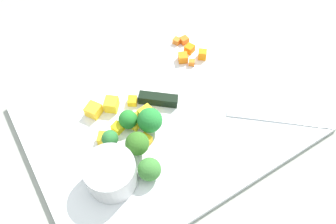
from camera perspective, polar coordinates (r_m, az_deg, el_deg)
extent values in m
plane|color=gray|center=(0.58, 0.00, -1.21)|extent=(4.00, 4.00, 0.00)
cube|color=white|center=(0.58, 0.00, -0.89)|extent=(0.46, 0.34, 0.01)
cylinder|color=#B8B8B9|center=(0.50, -9.64, -10.25)|extent=(0.08, 0.08, 0.05)
cube|color=silver|center=(0.60, 18.30, -0.76)|extent=(0.15, 0.13, 0.00)
cube|color=black|center=(0.58, -1.86, 2.08)|extent=(0.06, 0.06, 0.02)
cube|color=orange|center=(0.68, 1.49, 11.95)|extent=(0.02, 0.02, 0.01)
cube|color=orange|center=(0.64, 4.04, 8.34)|extent=(0.01, 0.01, 0.01)
cube|color=orange|center=(0.65, 2.55, 9.18)|extent=(0.02, 0.02, 0.02)
cube|color=orange|center=(0.67, 3.66, 10.63)|extent=(0.02, 0.02, 0.01)
cube|color=orange|center=(0.66, 5.84, 9.66)|extent=(0.02, 0.02, 0.02)
cube|color=orange|center=(0.69, 2.75, 12.07)|extent=(0.02, 0.01, 0.01)
cube|color=yellow|center=(0.55, -10.79, -4.44)|extent=(0.03, 0.03, 0.02)
cube|color=yellow|center=(0.59, -6.04, 1.89)|extent=(0.02, 0.02, 0.01)
cube|color=yellow|center=(0.57, -5.00, -0.57)|extent=(0.02, 0.02, 0.01)
cube|color=yellow|center=(0.56, -8.53, -2.66)|extent=(0.02, 0.02, 0.01)
cube|color=yellow|center=(0.58, -9.56, 1.30)|extent=(0.03, 0.03, 0.02)
cube|color=yellow|center=(0.54, -3.84, -4.72)|extent=(0.02, 0.02, 0.01)
cube|color=yellow|center=(0.56, -5.68, -2.22)|extent=(0.02, 0.02, 0.01)
cube|color=yellow|center=(0.57, -3.69, -0.28)|extent=(0.03, 0.02, 0.02)
cube|color=yellow|center=(0.58, -12.50, 0.30)|extent=(0.03, 0.03, 0.02)
cylinder|color=#86B35A|center=(0.52, -3.10, -10.35)|extent=(0.01, 0.01, 0.01)
sphere|color=#3A7831|center=(0.51, -3.17, -9.67)|extent=(0.04, 0.04, 0.04)
cylinder|color=#81BD60|center=(0.56, -6.65, -1.98)|extent=(0.01, 0.01, 0.01)
sphere|color=#247C2B|center=(0.55, -6.78, -1.25)|extent=(0.03, 0.03, 0.03)
cylinder|color=#92B469|center=(0.55, -3.00, -2.47)|extent=(0.01, 0.01, 0.02)
sphere|color=#237B30|center=(0.54, -3.09, -1.40)|extent=(0.04, 0.04, 0.04)
cylinder|color=#97BC61|center=(0.53, -5.10, -6.29)|extent=(0.01, 0.01, 0.02)
sphere|color=#336B21|center=(0.52, -5.24, -5.35)|extent=(0.04, 0.04, 0.04)
cylinder|color=#93BC54|center=(0.55, -9.58, -5.15)|extent=(0.01, 0.01, 0.01)
sphere|color=#2B7233|center=(0.54, -9.77, -4.44)|extent=(0.03, 0.03, 0.03)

